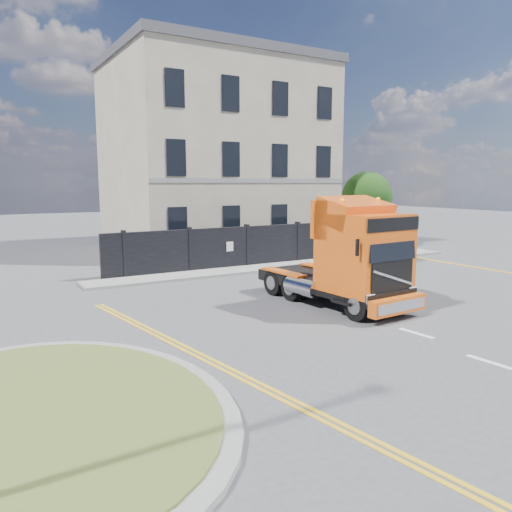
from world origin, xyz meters
TOP-DOWN VIEW (x-y plane):
  - ground at (0.00, 0.00)m, footprint 120.00×120.00m
  - traffic_island at (-7.00, -3.00)m, footprint 6.80×6.80m
  - hoarding_fence at (6.55, 9.00)m, footprint 18.80×0.25m
  - georgian_building at (6.00, 16.50)m, footprint 12.30×10.30m
  - tree at (14.38, 12.10)m, footprint 3.20×3.20m
  - pavement_far at (6.00, 8.10)m, footprint 20.00×1.60m
  - truck at (3.00, 0.31)m, footprint 2.55×6.03m
  - flatbed_pickup at (11.01, 7.16)m, footprint 2.28×4.56m

SIDE VIEW (x-z plane):
  - ground at x=0.00m, z-range 0.00..0.00m
  - pavement_far at x=6.00m, z-range 0.00..0.12m
  - traffic_island at x=-7.00m, z-range 0.00..0.16m
  - flatbed_pickup at x=11.01m, z-range 0.07..1.89m
  - hoarding_fence at x=6.55m, z-range 0.00..2.00m
  - truck at x=3.00m, z-range -0.18..3.35m
  - tree at x=14.38m, z-range 0.65..5.45m
  - georgian_building at x=6.00m, z-range -0.63..12.17m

